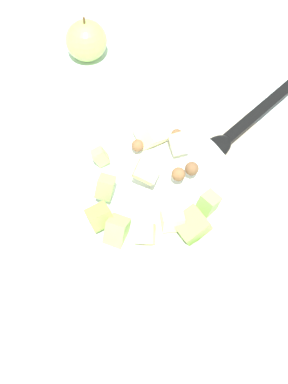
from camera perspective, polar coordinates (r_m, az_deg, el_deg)
name	(u,v)px	position (r m, az deg, el deg)	size (l,w,h in m)	color
ground_plane	(140,216)	(0.75, -0.42, -2.53)	(2.40, 2.40, 0.00)	silver
placemat	(140,215)	(0.75, -0.42, -2.41)	(0.43, 0.34, 0.01)	#BCB299
salad_bowl	(144,196)	(0.71, 0.05, -0.43)	(0.24, 0.24, 0.11)	white
serving_spoon	(237,131)	(0.84, 9.66, 6.35)	(0.21, 0.14, 0.01)	black
whole_apple	(86,40)	(0.94, -6.06, 15.50)	(0.07, 0.07, 0.08)	#9EC656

